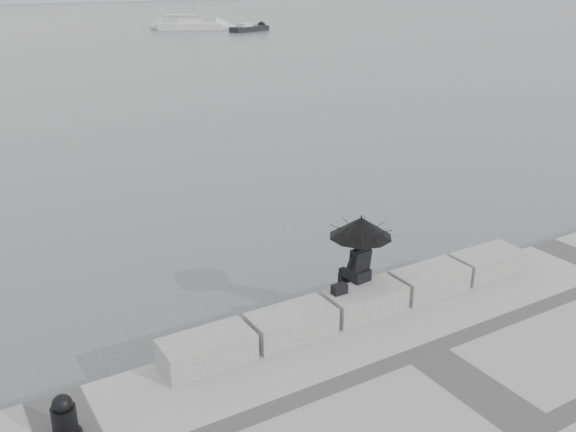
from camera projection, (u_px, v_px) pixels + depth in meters
ground at (350, 324)px, 13.23m from camera, size 360.00×360.00×0.00m
stone_block_far_left at (207, 350)px, 10.96m from camera, size 1.60×0.80×0.50m
stone_block_left at (291, 324)px, 11.79m from camera, size 1.60×0.80×0.50m
stone_block_centre at (365, 301)px, 12.61m from camera, size 1.60×0.80×0.50m
stone_block_right at (430, 280)px, 13.43m from camera, size 1.60×0.80×0.50m
stone_block_far_right at (487, 263)px, 14.25m from camera, size 1.60×0.80×0.50m
seated_person at (361, 233)px, 12.53m from camera, size 1.26×1.26×1.39m
bag at (339, 289)px, 12.32m from camera, size 0.30×0.17×0.19m
mooring_bollard at (64, 419)px, 9.18m from camera, size 0.45×0.45×0.71m
sailboat_right at (191, 25)px, 80.02m from camera, size 8.06×5.90×12.90m
small_motorboat at (250, 29)px, 77.76m from camera, size 5.60×3.15×1.10m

